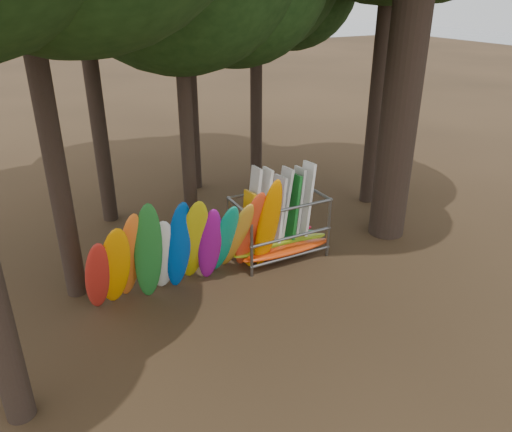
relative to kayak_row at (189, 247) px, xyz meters
name	(u,v)px	position (x,y,z in m)	size (l,w,h in m)	color
ground	(288,278)	(2.67, -0.68, -1.37)	(120.00, 120.00, 0.00)	#47331E
lake	(41,53)	(2.67, 59.32, -1.37)	(160.00, 160.00, 0.00)	gray
far_shore	(10,16)	(2.67, 109.32, 0.63)	(160.00, 4.00, 4.00)	black
kayak_row	(189,247)	(0.00, 0.00, 0.00)	(5.43, 2.07, 3.19)	red
storage_rack	(278,228)	(3.12, 0.66, -0.44)	(3.25, 1.56, 2.88)	slate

